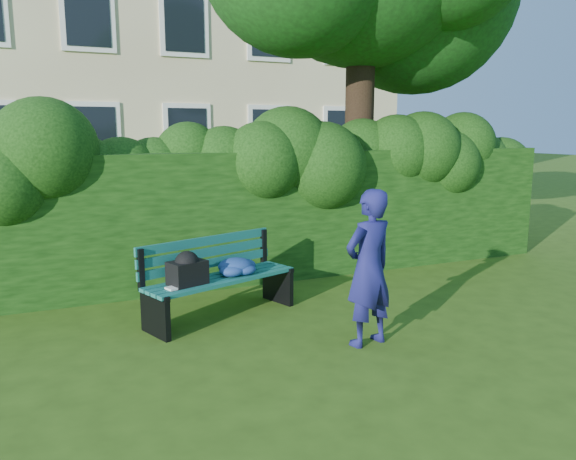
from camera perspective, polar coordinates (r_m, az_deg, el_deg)
name	(u,v)px	position (r m, az deg, el deg)	size (l,w,h in m)	color
ground	(310,324)	(6.21, 2.29, -9.56)	(80.00, 80.00, 0.00)	#304D13
apartment_building	(115,4)	(19.79, -17.21, 21.08)	(16.00, 8.08, 12.00)	tan
hedge	(242,215)	(7.97, -4.70, 1.49)	(10.00, 1.00, 1.80)	black
park_bench	(217,274)	(6.34, -7.23, -4.47)	(1.87, 1.11, 0.89)	#105143
man_reading	(369,268)	(5.50, 8.20, -3.85)	(0.56, 0.37, 1.54)	navy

